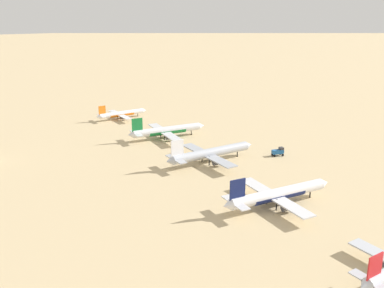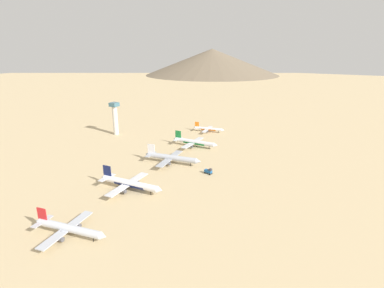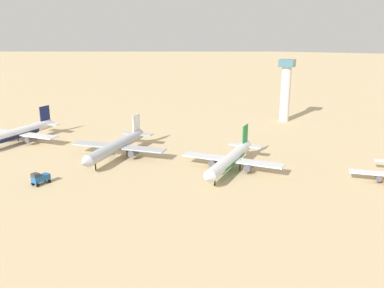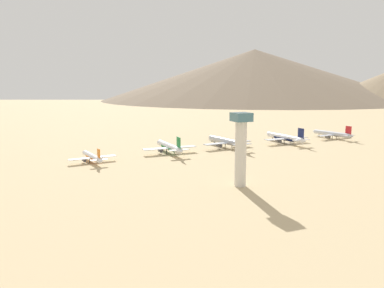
# 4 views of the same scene
# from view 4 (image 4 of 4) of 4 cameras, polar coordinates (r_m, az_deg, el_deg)

# --- Properties ---
(ground_plane) EXTENTS (1800.00, 1800.00, 0.00)m
(ground_plane) POSITION_cam_4_polar(r_m,az_deg,el_deg) (255.84, 6.03, -0.66)
(ground_plane) COLOR tan
(parked_jet_0) EXTENTS (38.61, 31.54, 11.15)m
(parked_jet_0) POSITION_cam_4_polar(r_m,az_deg,el_deg) (318.56, 20.17, 1.43)
(parked_jet_0) COLOR silver
(parked_jet_0) RESTS_ON ground
(parked_jet_1) EXTENTS (43.83, 35.58, 12.64)m
(parked_jet_1) POSITION_cam_4_polar(r_m,az_deg,el_deg) (283.50, 13.70, 0.94)
(parked_jet_1) COLOR white
(parked_jet_1) RESTS_ON ground
(parked_jet_2) EXTENTS (44.18, 36.03, 12.74)m
(parked_jet_2) POSITION_cam_4_polar(r_m,az_deg,el_deg) (256.95, 5.20, 0.36)
(parked_jet_2) COLOR #B2B7C1
(parked_jet_2) RESTS_ON ground
(parked_jet_3) EXTENTS (41.78, 33.85, 12.07)m
(parked_jet_3) POSITION_cam_4_polar(r_m,az_deg,el_deg) (237.14, -3.40, -0.41)
(parked_jet_3) COLOR silver
(parked_jet_3) RESTS_ON ground
(parked_jet_4) EXTENTS (32.11, 26.22, 9.27)m
(parked_jet_4) POSITION_cam_4_polar(r_m,az_deg,el_deg) (216.80, -14.64, -1.84)
(parked_jet_4) COLOR white
(parked_jet_4) RESTS_ON ground
(service_truck) EXTENTS (5.49, 3.39, 3.90)m
(service_truck) POSITION_cam_4_polar(r_m,az_deg,el_deg) (287.61, 3.04, 0.87)
(service_truck) COLOR #1E5999
(service_truck) RESTS_ON ground
(control_tower) EXTENTS (7.20, 7.20, 31.01)m
(control_tower) POSITION_cam_4_polar(r_m,az_deg,el_deg) (160.09, 7.27, -0.26)
(control_tower) COLOR beige
(control_tower) RESTS_ON ground
(desert_hill_2) EXTENTS (777.24, 777.24, 128.47)m
(desert_hill_2) POSITION_cam_4_polar(r_m,az_deg,el_deg) (1014.98, 9.23, 10.14)
(desert_hill_2) COLOR #7A6854
(desert_hill_2) RESTS_ON ground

